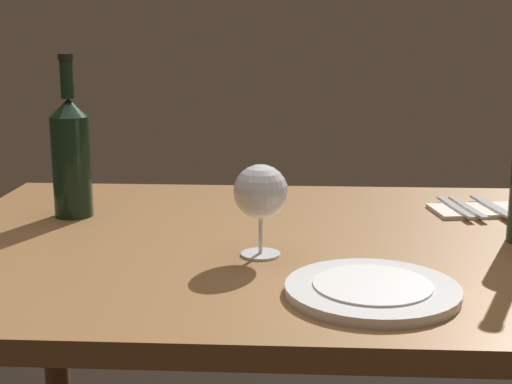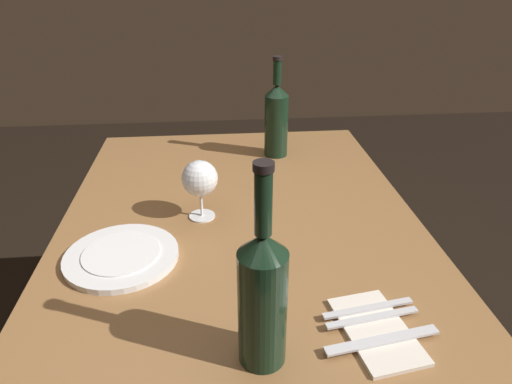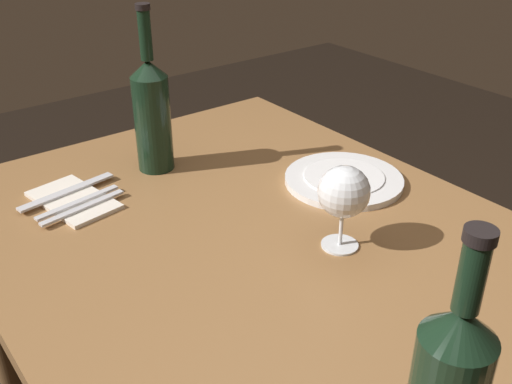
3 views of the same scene
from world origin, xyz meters
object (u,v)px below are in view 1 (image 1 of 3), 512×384
at_px(folded_napkin, 479,210).
at_px(table_knife, 495,208).
at_px(dinner_plate, 372,290).
at_px(fork_outer, 455,207).
at_px(fork_inner, 467,207).
at_px(wine_glass_left, 261,193).
at_px(wine_bottle, 71,155).

xyz_separation_m(folded_napkin, table_knife, (0.03, 0.00, 0.01)).
bearing_deg(dinner_plate, fork_outer, 66.03).
height_order(folded_napkin, fork_inner, fork_inner).
bearing_deg(table_knife, wine_glass_left, -145.98).
height_order(fork_outer, table_knife, same).
height_order(wine_glass_left, wine_bottle, wine_bottle).
xyz_separation_m(wine_glass_left, fork_outer, (0.38, 0.31, -0.10)).
xyz_separation_m(dinner_plate, fork_inner, (0.24, 0.49, 0.00)).
relative_size(fork_inner, fork_outer, 1.00).
height_order(dinner_plate, fork_outer, dinner_plate).
distance_m(wine_bottle, folded_napkin, 0.83).
relative_size(fork_inner, table_knife, 0.85).
bearing_deg(folded_napkin, wine_bottle, -174.92).
bearing_deg(wine_glass_left, fork_inner, 37.44).
height_order(wine_bottle, folded_napkin, wine_bottle).
relative_size(wine_glass_left, wine_bottle, 0.48).
bearing_deg(dinner_plate, wine_glass_left, 133.87).
height_order(dinner_plate, folded_napkin, dinner_plate).
distance_m(wine_glass_left, wine_bottle, 0.46).
relative_size(folded_napkin, fork_outer, 1.14).
xyz_separation_m(folded_napkin, fork_inner, (-0.03, 0.00, 0.01)).
relative_size(wine_glass_left, fork_inner, 0.86).
height_order(fork_inner, table_knife, same).
relative_size(wine_glass_left, dinner_plate, 0.62).
xyz_separation_m(wine_glass_left, wine_bottle, (-0.39, 0.24, 0.02)).
bearing_deg(table_knife, fork_outer, -180.00).
bearing_deg(fork_outer, fork_inner, 0.00).
relative_size(wine_bottle, folded_napkin, 1.57).
bearing_deg(table_knife, wine_bottle, -175.10).
bearing_deg(fork_outer, table_knife, 0.00).
relative_size(dinner_plate, fork_inner, 1.39).
distance_m(dinner_plate, fork_outer, 0.53).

